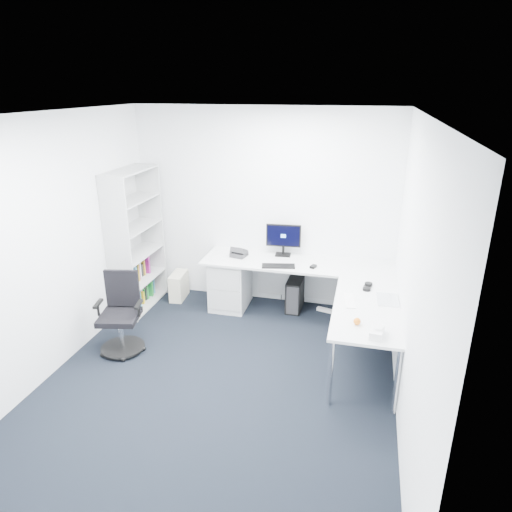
% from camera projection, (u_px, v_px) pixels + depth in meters
% --- Properties ---
extents(ground, '(4.20, 4.20, 0.00)m').
position_uv_depth(ground, '(218.00, 382.00, 4.81)').
color(ground, black).
extents(ceiling, '(4.20, 4.20, 0.00)m').
position_uv_depth(ceiling, '(209.00, 115.00, 3.86)').
color(ceiling, white).
extents(wall_back, '(3.60, 0.02, 2.70)m').
position_uv_depth(wall_back, '(264.00, 208.00, 6.24)').
color(wall_back, white).
rests_on(wall_back, ground).
extents(wall_front, '(3.60, 0.02, 2.70)m').
position_uv_depth(wall_front, '(87.00, 403.00, 2.43)').
color(wall_front, white).
rests_on(wall_front, ground).
extents(wall_left, '(0.02, 4.20, 2.70)m').
position_uv_depth(wall_left, '(50.00, 248.00, 4.74)').
color(wall_left, white).
rests_on(wall_left, ground).
extents(wall_right, '(0.02, 4.20, 2.70)m').
position_uv_depth(wall_right, '(412.00, 281.00, 3.93)').
color(wall_right, white).
rests_on(wall_right, ground).
extents(l_desk, '(2.54, 1.42, 0.74)m').
position_uv_depth(l_desk, '(293.00, 299.00, 5.83)').
color(l_desk, silver).
rests_on(l_desk, ground).
extents(drawer_pedestal, '(0.48, 0.60, 0.74)m').
position_uv_depth(drawer_pedestal, '(230.00, 282.00, 6.35)').
color(drawer_pedestal, silver).
rests_on(drawer_pedestal, ground).
extents(bookshelf, '(0.38, 0.96, 1.93)m').
position_uv_depth(bookshelf, '(136.00, 241.00, 6.15)').
color(bookshelf, '#B1B3B3').
rests_on(bookshelf, ground).
extents(task_chair, '(0.62, 0.62, 0.94)m').
position_uv_depth(task_chair, '(119.00, 315.00, 5.22)').
color(task_chair, black).
rests_on(task_chair, ground).
extents(black_pc_tower, '(0.21, 0.46, 0.44)m').
position_uv_depth(black_pc_tower, '(295.00, 294.00, 6.32)').
color(black_pc_tower, black).
rests_on(black_pc_tower, ground).
extents(beige_pc_tower, '(0.21, 0.42, 0.38)m').
position_uv_depth(beige_pc_tower, '(179.00, 286.00, 6.65)').
color(beige_pc_tower, beige).
rests_on(beige_pc_tower, ground).
extents(power_strip, '(0.37, 0.16, 0.04)m').
position_uv_depth(power_strip, '(330.00, 311.00, 6.26)').
color(power_strip, white).
rests_on(power_strip, ground).
extents(monitor, '(0.48, 0.18, 0.45)m').
position_uv_depth(monitor, '(283.00, 240.00, 6.18)').
color(monitor, black).
rests_on(monitor, l_desk).
extents(black_keyboard, '(0.45, 0.23, 0.02)m').
position_uv_depth(black_keyboard, '(278.00, 266.00, 5.86)').
color(black_keyboard, black).
rests_on(black_keyboard, l_desk).
extents(mouse, '(0.09, 0.11, 0.03)m').
position_uv_depth(mouse, '(313.00, 267.00, 5.83)').
color(mouse, black).
rests_on(mouse, l_desk).
extents(desk_phone, '(0.23, 0.23, 0.14)m').
position_uv_depth(desk_phone, '(239.00, 252.00, 6.20)').
color(desk_phone, '#2A2A2D').
rests_on(desk_phone, l_desk).
extents(laptop, '(0.35, 0.34, 0.23)m').
position_uv_depth(laptop, '(389.00, 291.00, 4.91)').
color(laptop, silver).
rests_on(laptop, l_desk).
extents(white_keyboard, '(0.15, 0.38, 0.01)m').
position_uv_depth(white_keyboard, '(350.00, 300.00, 4.93)').
color(white_keyboard, white).
rests_on(white_keyboard, l_desk).
extents(headphones, '(0.16, 0.23, 0.06)m').
position_uv_depth(headphones, '(368.00, 286.00, 5.25)').
color(headphones, black).
rests_on(headphones, l_desk).
extents(orange_fruit, '(0.07, 0.07, 0.07)m').
position_uv_depth(orange_fruit, '(357.00, 321.00, 4.44)').
color(orange_fruit, orange).
rests_on(orange_fruit, l_desk).
extents(tissue_box, '(0.15, 0.24, 0.08)m').
position_uv_depth(tissue_box, '(377.00, 332.00, 4.24)').
color(tissue_box, white).
rests_on(tissue_box, l_desk).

